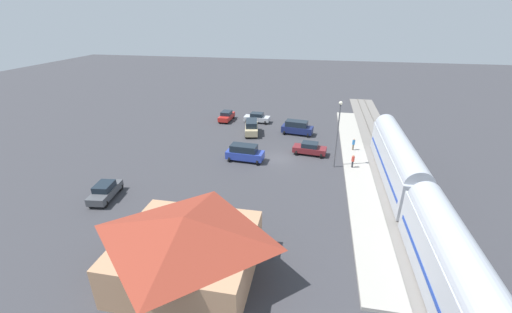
{
  "coord_description": "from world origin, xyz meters",
  "views": [
    {
      "loc": [
        -4.48,
        39.33,
        18.05
      ],
      "look_at": [
        2.75,
        2.06,
        1.0
      ],
      "focal_mm": 22.62,
      "sensor_mm": 36.0,
      "label": 1
    }
  ],
  "objects_px": {
    "passenger_train": "(462,286)",
    "pedestrian_waiting_far": "(353,160)",
    "station_building": "(187,245)",
    "light_pole_near_platform": "(338,127)",
    "suv_tan": "(252,127)",
    "sedan_red": "(227,116)",
    "sedan_maroon": "(310,148)",
    "sedan_silver": "(257,118)",
    "pedestrian_on_platform": "(354,143)",
    "sedan_charcoal": "(105,191)",
    "suv_navy": "(297,127)",
    "suv_blue": "(245,153)"
  },
  "relations": [
    {
      "from": "pedestrian_on_platform",
      "to": "sedan_silver",
      "type": "xyz_separation_m",
      "value": [
        15.79,
        -10.54,
        -0.4
      ]
    },
    {
      "from": "pedestrian_on_platform",
      "to": "sedan_maroon",
      "type": "bearing_deg",
      "value": 18.68
    },
    {
      "from": "sedan_silver",
      "to": "pedestrian_on_platform",
      "type": "bearing_deg",
      "value": 146.27
    },
    {
      "from": "light_pole_near_platform",
      "to": "suv_navy",
      "type": "bearing_deg",
      "value": -63.53
    },
    {
      "from": "sedan_charcoal",
      "to": "sedan_maroon",
      "type": "bearing_deg",
      "value": -142.58
    },
    {
      "from": "sedan_charcoal",
      "to": "sedan_silver",
      "type": "bearing_deg",
      "value": -110.9
    },
    {
      "from": "sedan_charcoal",
      "to": "pedestrian_on_platform",
      "type": "bearing_deg",
      "value": -146.2
    },
    {
      "from": "station_building",
      "to": "light_pole_near_platform",
      "type": "bearing_deg",
      "value": -118.27
    },
    {
      "from": "suv_tan",
      "to": "light_pole_near_platform",
      "type": "distance_m",
      "value": 16.75
    },
    {
      "from": "sedan_charcoal",
      "to": "passenger_train",
      "type": "bearing_deg",
      "value": 163.53
    },
    {
      "from": "passenger_train",
      "to": "pedestrian_waiting_far",
      "type": "relative_size",
      "value": 33.84
    },
    {
      "from": "pedestrian_on_platform",
      "to": "suv_blue",
      "type": "xyz_separation_m",
      "value": [
        14.31,
        5.75,
        -0.13
      ]
    },
    {
      "from": "pedestrian_on_platform",
      "to": "suv_navy",
      "type": "xyz_separation_m",
      "value": [
        8.31,
        -5.77,
        -0.13
      ]
    },
    {
      "from": "sedan_red",
      "to": "suv_blue",
      "type": "xyz_separation_m",
      "value": [
        -7.07,
        16.27,
        0.27
      ]
    },
    {
      "from": "sedan_red",
      "to": "station_building",
      "type": "bearing_deg",
      "value": 101.47
    },
    {
      "from": "station_building",
      "to": "suv_tan",
      "type": "bearing_deg",
      "value": -87.04
    },
    {
      "from": "suv_blue",
      "to": "sedan_silver",
      "type": "height_order",
      "value": "suv_blue"
    },
    {
      "from": "station_building",
      "to": "pedestrian_waiting_far",
      "type": "xyz_separation_m",
      "value": [
        -13.38,
        -20.51,
        -1.37
      ]
    },
    {
      "from": "pedestrian_waiting_far",
      "to": "sedan_charcoal",
      "type": "distance_m",
      "value": 28.73
    },
    {
      "from": "suv_tan",
      "to": "light_pole_near_platform",
      "type": "height_order",
      "value": "light_pole_near_platform"
    },
    {
      "from": "suv_navy",
      "to": "suv_tan",
      "type": "relative_size",
      "value": 0.99
    },
    {
      "from": "sedan_silver",
      "to": "sedan_red",
      "type": "bearing_deg",
      "value": 0.19
    },
    {
      "from": "suv_navy",
      "to": "sedan_maroon",
      "type": "height_order",
      "value": "suv_navy"
    },
    {
      "from": "pedestrian_waiting_far",
      "to": "sedan_red",
      "type": "xyz_separation_m",
      "value": [
        20.85,
        -16.31,
        -0.4
      ]
    },
    {
      "from": "pedestrian_waiting_far",
      "to": "sedan_silver",
      "type": "distance_m",
      "value": 22.36
    },
    {
      "from": "suv_navy",
      "to": "light_pole_near_platform",
      "type": "height_order",
      "value": "light_pole_near_platform"
    },
    {
      "from": "sedan_red",
      "to": "sedan_maroon",
      "type": "bearing_deg",
      "value": 140.87
    },
    {
      "from": "sedan_red",
      "to": "sedan_maroon",
      "type": "xyz_separation_m",
      "value": [
        -15.41,
        12.54,
        0.0
      ]
    },
    {
      "from": "sedan_red",
      "to": "light_pole_near_platform",
      "type": "distance_m",
      "value": 24.98
    },
    {
      "from": "pedestrian_on_platform",
      "to": "sedan_charcoal",
      "type": "xyz_separation_m",
      "value": [
        26.61,
        17.82,
        -0.4
      ]
    },
    {
      "from": "sedan_red",
      "to": "passenger_train",
      "type": "bearing_deg",
      "value": 124.25
    },
    {
      "from": "sedan_maroon",
      "to": "light_pole_near_platform",
      "type": "height_order",
      "value": "light_pole_near_platform"
    },
    {
      "from": "sedan_charcoal",
      "to": "sedan_red",
      "type": "bearing_deg",
      "value": -100.46
    },
    {
      "from": "passenger_train",
      "to": "light_pole_near_platform",
      "type": "relative_size",
      "value": 6.77
    },
    {
      "from": "passenger_train",
      "to": "suv_tan",
      "type": "relative_size",
      "value": 11.16
    },
    {
      "from": "pedestrian_on_platform",
      "to": "sedan_red",
      "type": "bearing_deg",
      "value": -26.2
    },
    {
      "from": "passenger_train",
      "to": "sedan_maroon",
      "type": "height_order",
      "value": "passenger_train"
    },
    {
      "from": "suv_blue",
      "to": "suv_navy",
      "type": "bearing_deg",
      "value": -117.52
    },
    {
      "from": "passenger_train",
      "to": "pedestrian_on_platform",
      "type": "relative_size",
      "value": 33.84
    },
    {
      "from": "station_building",
      "to": "light_pole_near_platform",
      "type": "distance_m",
      "value": 23.8
    },
    {
      "from": "suv_tan",
      "to": "pedestrian_waiting_far",
      "type": "bearing_deg",
      "value": 145.46
    },
    {
      "from": "sedan_charcoal",
      "to": "pedestrian_waiting_far",
      "type": "bearing_deg",
      "value": -155.25
    },
    {
      "from": "passenger_train",
      "to": "sedan_red",
      "type": "relative_size",
      "value": 12.64
    },
    {
      "from": "sedan_silver",
      "to": "light_pole_near_platform",
      "type": "relative_size",
      "value": 0.54
    },
    {
      "from": "pedestrian_waiting_far",
      "to": "light_pole_near_platform",
      "type": "distance_m",
      "value": 4.59
    },
    {
      "from": "sedan_maroon",
      "to": "sedan_silver",
      "type": "bearing_deg",
      "value": -51.98
    },
    {
      "from": "sedan_charcoal",
      "to": "sedan_maroon",
      "type": "relative_size",
      "value": 1.0
    },
    {
      "from": "pedestrian_waiting_far",
      "to": "sedan_maroon",
      "type": "height_order",
      "value": "pedestrian_waiting_far"
    },
    {
      "from": "sedan_red",
      "to": "suv_navy",
      "type": "distance_m",
      "value": 13.91
    },
    {
      "from": "station_building",
      "to": "sedan_charcoal",
      "type": "distance_m",
      "value": 15.38
    }
  ]
}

